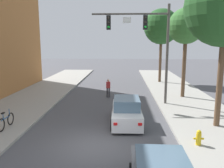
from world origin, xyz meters
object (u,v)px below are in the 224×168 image
Objects in this scene: car_lead_white at (126,112)px; street_tree_third at (161,27)px; bicycle_leaning at (6,121)px; traffic_signal_mast at (146,36)px; street_tree_second at (186,27)px; pedestrian_crossing_road at (108,87)px; fire_hydrant at (199,137)px.

street_tree_third is (4.20, 14.61, 5.94)m from car_lead_white.
bicycle_leaning is (-6.70, -1.56, -0.18)m from car_lead_white.
bicycle_leaning is (-8.20, -5.91, -4.76)m from traffic_signal_mast.
street_tree_second is 0.88× the size of street_tree_third.
pedestrian_crossing_road is (-3.04, 2.42, -4.39)m from traffic_signal_mast.
car_lead_white is 4.63m from fire_hydrant.
bicycle_leaning is at bearing 170.51° from fire_hydrant.
pedestrian_crossing_road is 8.41m from street_tree_second.
bicycle_leaning is at bearing -121.75° from pedestrian_crossing_road.
street_tree_third reaches higher than traffic_signal_mast.
street_tree_second is (6.57, -0.03, 5.25)m from pedestrian_crossing_road.
traffic_signal_mast is at bearing 103.45° from fire_hydrant.
pedestrian_crossing_road is at bearing 102.87° from car_lead_white.
pedestrian_crossing_road is (-1.55, 6.76, 0.19)m from car_lead_white.
street_tree_third reaches higher than fire_hydrant.
street_tree_second is at bearing -0.30° from pedestrian_crossing_road.
bicycle_leaning reaches higher than fire_hydrant.
car_lead_white is 6.88m from bicycle_leaning.
fire_hydrant is (1.81, -7.58, -4.80)m from traffic_signal_mast.
fire_hydrant is 0.08× the size of street_tree_third.
traffic_signal_mast is 4.24× the size of bicycle_leaning.
street_tree_second is (3.53, 2.39, 0.86)m from traffic_signal_mast.
bicycle_leaning is at bearing -166.87° from car_lead_white.
bicycle_leaning is 0.23× the size of street_tree_second.
street_tree_second is (11.72, 8.29, 5.62)m from bicycle_leaning.
street_tree_third is (5.75, 7.85, 5.75)m from pedestrian_crossing_road.
traffic_signal_mast is 5.87m from pedestrian_crossing_road.
pedestrian_crossing_road is 0.22× the size of street_tree_second.
bicycle_leaning is 15.42m from street_tree_second.
street_tree_third reaches higher than street_tree_second.
street_tree_third is at bearing 75.25° from traffic_signal_mast.
street_tree_second is at bearing 34.11° from traffic_signal_mast.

